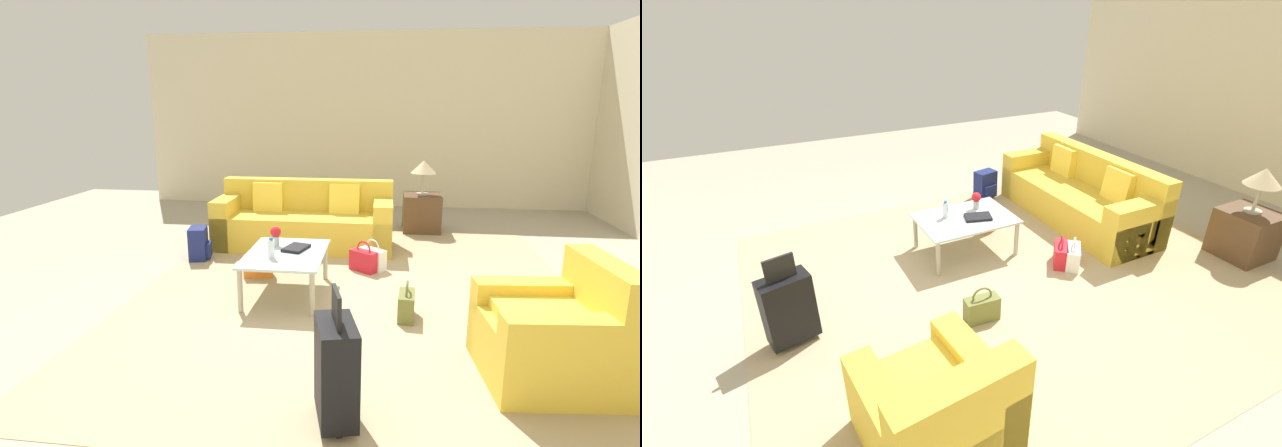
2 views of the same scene
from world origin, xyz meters
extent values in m
plane|color=#A89E89|center=(0.00, 0.00, 0.00)|extent=(12.00, 12.00, 0.00)
cube|color=beige|center=(-5.06, 0.00, 1.55)|extent=(0.12, 8.00, 3.10)
cube|color=tan|center=(-0.60, 0.20, 0.00)|extent=(5.20, 4.40, 0.01)
cube|color=gold|center=(-2.10, -0.60, 0.23)|extent=(0.88, 2.31, 0.45)
cube|color=gold|center=(-2.43, -0.60, 0.43)|extent=(0.22, 2.31, 0.87)
cube|color=gold|center=(-2.10, 0.43, 0.33)|extent=(0.88, 0.24, 0.66)
cube|color=gold|center=(-2.10, -1.63, 0.33)|extent=(0.88, 0.24, 0.66)
cube|color=yellow|center=(-2.27, -0.08, 0.63)|extent=(0.17, 0.40, 0.41)
cube|color=yellow|center=(-2.27, -1.12, 0.63)|extent=(0.14, 0.40, 0.41)
cube|color=gold|center=(0.90, 1.60, 0.22)|extent=(0.94, 0.96, 0.44)
cube|color=gold|center=(0.87, 1.94, 0.43)|extent=(0.87, 0.28, 0.86)
cube|color=gold|center=(1.23, 1.63, 0.30)|extent=(0.29, 0.89, 0.60)
cube|color=gold|center=(0.57, 1.57, 0.30)|extent=(0.29, 0.89, 0.60)
cube|color=yellow|center=(0.90, 1.55, 0.48)|extent=(0.67, 0.67, 0.08)
cube|color=silver|center=(-0.40, -0.50, 0.43)|extent=(1.08, 0.76, 0.02)
cylinder|color=#ADA899|center=(-0.89, -0.17, 0.21)|extent=(0.05, 0.05, 0.42)
cylinder|color=#ADA899|center=(0.09, -0.17, 0.21)|extent=(0.05, 0.05, 0.42)
cylinder|color=#ADA899|center=(-0.89, -0.83, 0.21)|extent=(0.05, 0.05, 0.42)
cylinder|color=#ADA899|center=(0.09, -0.83, 0.21)|extent=(0.05, 0.05, 0.42)
cylinder|color=silver|center=(-0.20, -0.60, 0.53)|extent=(0.06, 0.06, 0.18)
cylinder|color=#2D6BBC|center=(-0.20, -0.60, 0.63)|extent=(0.04, 0.04, 0.02)
cube|color=black|center=(-0.52, -0.42, 0.45)|extent=(0.34, 0.27, 0.03)
cylinder|color=#B2B7BC|center=(-0.62, -0.65, 0.49)|extent=(0.07, 0.07, 0.10)
sphere|color=red|center=(-0.62, -0.65, 0.59)|extent=(0.11, 0.11, 0.11)
cube|color=#513823|center=(-3.20, 1.00, 0.28)|extent=(0.55, 0.55, 0.55)
cylinder|color=#ADA899|center=(-3.20, 1.00, 0.56)|extent=(0.18, 0.18, 0.02)
cylinder|color=#ADA899|center=(-3.20, 1.00, 0.72)|extent=(0.04, 0.04, 0.29)
cone|color=beige|center=(-3.20, 1.00, 0.96)|extent=(0.37, 0.37, 0.19)
cube|color=black|center=(1.60, 0.20, 0.35)|extent=(0.44, 0.31, 0.60)
cube|color=black|center=(1.60, 0.20, 0.75)|extent=(0.24, 0.08, 0.20)
cylinder|color=black|center=(1.46, 0.17, 0.03)|extent=(0.03, 0.05, 0.05)
cylinder|color=black|center=(1.74, 0.23, 0.03)|extent=(0.03, 0.05, 0.05)
cube|color=red|center=(-1.22, 0.23, 0.12)|extent=(0.30, 0.34, 0.24)
torus|color=red|center=(-1.22, 0.23, 0.26)|extent=(0.13, 0.17, 0.20)
cube|color=orange|center=(-0.87, -0.91, 0.12)|extent=(0.20, 0.34, 0.24)
torus|color=orange|center=(-0.87, -0.91, 0.26)|extent=(0.06, 0.20, 0.20)
cube|color=white|center=(-1.31, 0.33, 0.12)|extent=(0.31, 0.34, 0.24)
torus|color=white|center=(-1.31, 0.33, 0.26)|extent=(0.14, 0.16, 0.20)
cube|color=olive|center=(0.03, 0.67, 0.12)|extent=(0.33, 0.16, 0.24)
torus|color=olive|center=(0.03, 0.67, 0.26)|extent=(0.20, 0.03, 0.20)
cube|color=navy|center=(-1.40, -1.80, 0.20)|extent=(0.33, 0.26, 0.40)
cube|color=navy|center=(-1.42, -1.68, 0.12)|extent=(0.22, 0.10, 0.18)
camera|label=1|loc=(4.23, 0.46, 1.88)|focal=28.00mm
camera|label=2|loc=(1.58, 3.37, 2.60)|focal=24.00mm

